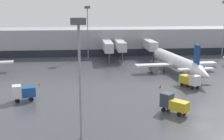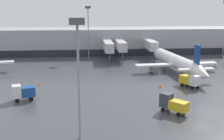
{
  "view_description": "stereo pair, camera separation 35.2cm",
  "coord_description": "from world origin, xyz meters",
  "px_view_note": "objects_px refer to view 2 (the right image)",
  "views": [
    {
      "loc": [
        -18.55,
        -40.51,
        16.16
      ],
      "look_at": [
        -12.69,
        18.68,
        3.0
      ],
      "focal_mm": 45.0,
      "sensor_mm": 36.0,
      "label": 1
    },
    {
      "loc": [
        -18.2,
        -40.55,
        16.16
      ],
      "look_at": [
        -12.69,
        18.68,
        3.0
      ],
      "focal_mm": 45.0,
      "sensor_mm": 36.0,
      "label": 2
    }
  ],
  "objects_px": {
    "apron_light_mast_0": "(88,17)",
    "parked_jet_2": "(177,62)",
    "service_truck_1": "(173,103)",
    "traffic_cone_1": "(160,86)",
    "service_truck_3": "(23,92)",
    "apron_light_mast_4": "(78,43)",
    "service_truck_2": "(190,80)",
    "traffic_cone_2": "(39,83)"
  },
  "relations": [
    {
      "from": "service_truck_1",
      "to": "apron_light_mast_4",
      "type": "xyz_separation_m",
      "value": [
        -14.34,
        -7.51,
        10.61
      ]
    },
    {
      "from": "service_truck_3",
      "to": "apron_light_mast_4",
      "type": "bearing_deg",
      "value": 106.2
    },
    {
      "from": "service_truck_3",
      "to": "traffic_cone_1",
      "type": "distance_m",
      "value": 27.16
    },
    {
      "from": "service_truck_2",
      "to": "apron_light_mast_4",
      "type": "distance_m",
      "value": 32.7
    },
    {
      "from": "parked_jet_2",
      "to": "service_truck_1",
      "type": "relative_size",
      "value": 7.52
    },
    {
      "from": "apron_light_mast_4",
      "to": "apron_light_mast_0",
      "type": "bearing_deg",
      "value": 88.25
    },
    {
      "from": "apron_light_mast_0",
      "to": "apron_light_mast_4",
      "type": "height_order",
      "value": "apron_light_mast_0"
    },
    {
      "from": "service_truck_1",
      "to": "traffic_cone_1",
      "type": "xyz_separation_m",
      "value": [
        1.83,
        14.27,
        -1.18
      ]
    },
    {
      "from": "parked_jet_2",
      "to": "service_truck_1",
      "type": "distance_m",
      "value": 30.06
    },
    {
      "from": "apron_light_mast_4",
      "to": "traffic_cone_2",
      "type": "bearing_deg",
      "value": 109.43
    },
    {
      "from": "service_truck_2",
      "to": "traffic_cone_2",
      "type": "bearing_deg",
      "value": -127.85
    },
    {
      "from": "service_truck_1",
      "to": "apron_light_mast_4",
      "type": "height_order",
      "value": "apron_light_mast_4"
    },
    {
      "from": "parked_jet_2",
      "to": "traffic_cone_1",
      "type": "distance_m",
      "value": 16.38
    },
    {
      "from": "service_truck_3",
      "to": "traffic_cone_1",
      "type": "xyz_separation_m",
      "value": [
        26.5,
        5.83,
        -1.22
      ]
    },
    {
      "from": "service_truck_2",
      "to": "parked_jet_2",
      "type": "bearing_deg",
      "value": 143.39
    },
    {
      "from": "service_truck_2",
      "to": "traffic_cone_2",
      "type": "xyz_separation_m",
      "value": [
        -31.53,
        4.64,
        -1.2
      ]
    },
    {
      "from": "service_truck_1",
      "to": "service_truck_2",
      "type": "distance_m",
      "value": 16.01
    },
    {
      "from": "parked_jet_2",
      "to": "traffic_cone_2",
      "type": "distance_m",
      "value": 34.85
    },
    {
      "from": "parked_jet_2",
      "to": "apron_light_mast_0",
      "type": "height_order",
      "value": "apron_light_mast_0"
    },
    {
      "from": "traffic_cone_1",
      "to": "traffic_cone_2",
      "type": "xyz_separation_m",
      "value": [
        -25.35,
        4.24,
        -0.03
      ]
    },
    {
      "from": "service_truck_2",
      "to": "service_truck_3",
      "type": "xyz_separation_m",
      "value": [
        -32.68,
        -5.43,
        0.05
      ]
    },
    {
      "from": "service_truck_2",
      "to": "traffic_cone_1",
      "type": "height_order",
      "value": "service_truck_2"
    },
    {
      "from": "service_truck_3",
      "to": "apron_light_mast_0",
      "type": "relative_size",
      "value": 0.25
    },
    {
      "from": "parked_jet_2",
      "to": "traffic_cone_1",
      "type": "relative_size",
      "value": 42.8
    },
    {
      "from": "service_truck_1",
      "to": "service_truck_3",
      "type": "xyz_separation_m",
      "value": [
        -24.66,
        8.43,
        0.05
      ]
    },
    {
      "from": "service_truck_3",
      "to": "traffic_cone_1",
      "type": "bearing_deg",
      "value": 175.69
    },
    {
      "from": "parked_jet_2",
      "to": "service_truck_3",
      "type": "bearing_deg",
      "value": 115.51
    },
    {
      "from": "service_truck_1",
      "to": "service_truck_3",
      "type": "relative_size",
      "value": 1.06
    },
    {
      "from": "traffic_cone_1",
      "to": "apron_light_mast_4",
      "type": "xyz_separation_m",
      "value": [
        -16.17,
        -21.77,
        11.79
      ]
    },
    {
      "from": "parked_jet_2",
      "to": "traffic_cone_2",
      "type": "xyz_separation_m",
      "value": [
        -33.35,
        -9.89,
        -2.2
      ]
    },
    {
      "from": "traffic_cone_1",
      "to": "apron_light_mast_4",
      "type": "bearing_deg",
      "value": -126.61
    },
    {
      "from": "service_truck_3",
      "to": "traffic_cone_2",
      "type": "xyz_separation_m",
      "value": [
        1.15,
        10.07,
        -1.25
      ]
    },
    {
      "from": "parked_jet_2",
      "to": "traffic_cone_1",
      "type": "height_order",
      "value": "parked_jet_2"
    },
    {
      "from": "traffic_cone_1",
      "to": "traffic_cone_2",
      "type": "height_order",
      "value": "traffic_cone_1"
    },
    {
      "from": "service_truck_1",
      "to": "traffic_cone_1",
      "type": "bearing_deg",
      "value": -47.67
    },
    {
      "from": "apron_light_mast_4",
      "to": "service_truck_2",
      "type": "bearing_deg",
      "value": 43.71
    },
    {
      "from": "apron_light_mast_0",
      "to": "parked_jet_2",
      "type": "bearing_deg",
      "value": -46.18
    },
    {
      "from": "traffic_cone_1",
      "to": "apron_light_mast_0",
      "type": "distance_m",
      "value": 42.15
    },
    {
      "from": "apron_light_mast_4",
      "to": "traffic_cone_1",
      "type": "bearing_deg",
      "value": 53.39
    },
    {
      "from": "service_truck_1",
      "to": "service_truck_2",
      "type": "relative_size",
      "value": 0.97
    },
    {
      "from": "service_truck_2",
      "to": "service_truck_3",
      "type": "relative_size",
      "value": 1.09
    },
    {
      "from": "service_truck_3",
      "to": "service_truck_2",
      "type": "bearing_deg",
      "value": 172.71
    }
  ]
}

